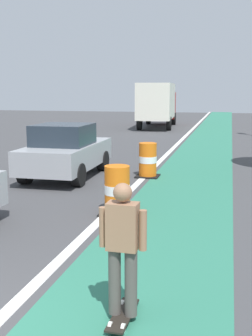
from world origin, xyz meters
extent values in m
cube|color=#2D755B|center=(2.40, 12.00, 0.00)|extent=(2.50, 80.00, 0.01)
cube|color=silver|center=(0.90, 12.00, 0.01)|extent=(0.20, 80.00, 0.01)
cube|color=black|center=(2.35, 0.95, 0.07)|extent=(0.23, 0.80, 0.02)
cylinder|color=silver|center=(2.42, 0.69, 0.06)|extent=(0.04, 0.11, 0.11)
cylinder|color=silver|center=(2.26, 0.70, 0.06)|extent=(0.04, 0.11, 0.11)
cylinder|color=silver|center=(2.43, 1.21, 0.06)|extent=(0.04, 0.11, 0.11)
cylinder|color=silver|center=(2.27, 1.22, 0.06)|extent=(0.04, 0.11, 0.11)
cylinder|color=#514C47|center=(2.45, 0.95, 0.49)|extent=(0.15, 0.15, 0.82)
cylinder|color=#514C47|center=(2.25, 0.96, 0.49)|extent=(0.15, 0.15, 0.82)
cube|color=#9E7051|center=(2.35, 0.95, 1.18)|extent=(0.36, 0.23, 0.56)
cylinder|color=#9E7051|center=(2.59, 0.95, 1.15)|extent=(0.09, 0.09, 0.48)
cylinder|color=#9E7051|center=(2.11, 0.96, 1.15)|extent=(0.09, 0.09, 0.48)
sphere|color=#9E7051|center=(2.35, 0.95, 1.58)|extent=(0.22, 0.22, 0.22)
cube|color=#9EA0A5|center=(-1.51, 8.79, 0.70)|extent=(1.90, 4.13, 0.72)
cube|color=#232D38|center=(-1.51, 8.54, 1.38)|extent=(1.65, 1.75, 0.64)
cylinder|color=black|center=(-2.35, 10.04, 0.34)|extent=(0.29, 0.68, 0.68)
cylinder|color=black|center=(-0.71, 10.07, 0.34)|extent=(0.29, 0.68, 0.68)
cylinder|color=black|center=(-2.31, 7.50, 0.34)|extent=(0.29, 0.68, 0.68)
cylinder|color=black|center=(-0.67, 7.53, 0.34)|extent=(0.29, 0.68, 0.68)
cylinder|color=orange|center=(1.13, 5.20, 0.25)|extent=(0.56, 0.56, 0.42)
cylinder|color=white|center=(1.13, 5.20, 0.57)|extent=(0.57, 0.57, 0.21)
cylinder|color=orange|center=(1.13, 5.20, 0.88)|extent=(0.56, 0.56, 0.42)
cube|color=black|center=(1.13, 5.20, 0.02)|extent=(0.73, 0.73, 0.04)
cylinder|color=orange|center=(1.00, 9.39, 0.25)|extent=(0.56, 0.56, 0.42)
cylinder|color=white|center=(1.00, 9.39, 0.57)|extent=(0.57, 0.57, 0.21)
cylinder|color=orange|center=(1.00, 9.39, 0.88)|extent=(0.56, 0.56, 0.42)
cube|color=black|center=(1.00, 9.39, 0.02)|extent=(0.73, 0.73, 0.04)
cube|color=silver|center=(-1.73, 26.61, 1.98)|extent=(2.66, 5.74, 2.50)
cube|color=#B21E19|center=(-1.98, 30.45, 1.53)|extent=(2.32, 2.04, 2.10)
cylinder|color=black|center=(-3.00, 30.19, 0.48)|extent=(0.36, 0.98, 0.96)
cylinder|color=black|center=(-0.94, 30.32, 0.48)|extent=(0.36, 0.98, 0.96)
cylinder|color=black|center=(-2.67, 25.15, 0.48)|extent=(0.36, 0.98, 0.96)
cylinder|color=black|center=(-0.61, 25.28, 0.48)|extent=(0.36, 0.98, 0.96)
camera|label=1|loc=(3.50, -3.51, 2.72)|focal=44.68mm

